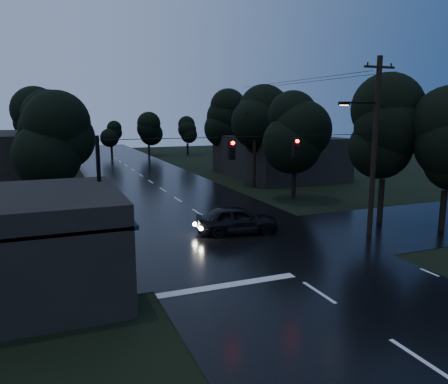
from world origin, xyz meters
TOP-DOWN VIEW (x-y plane):
  - ground at (0.00, 0.00)m, footprint 160.00×160.00m
  - main_road at (0.00, 30.00)m, footprint 12.00×120.00m
  - cross_street at (0.00, 12.00)m, footprint 60.00×9.00m
  - building_far_right at (14.00, 34.00)m, footprint 10.00×14.00m
  - building_far_left at (-14.00, 40.00)m, footprint 10.00×16.00m
  - utility_pole_main at (7.41, 11.00)m, footprint 3.50×0.30m
  - utility_pole_far at (8.30, 28.00)m, footprint 2.00×0.30m
  - anchor_pole_left at (-7.50, 11.00)m, footprint 0.18×0.18m
  - span_signals at (0.56, 10.99)m, footprint 15.00×0.37m
  - tree_corner_near at (10.00, 13.00)m, footprint 4.48×4.48m
  - tree_left_a at (-9.00, 22.00)m, footprint 3.92×3.92m
  - tree_left_b at (-9.60, 30.00)m, footprint 4.20×4.20m
  - tree_left_c at (-10.20, 40.00)m, footprint 4.48×4.48m
  - tree_right_a at (9.00, 22.00)m, footprint 4.20×4.20m
  - tree_right_b at (9.60, 30.00)m, footprint 4.48×4.48m
  - tree_right_c at (10.20, 40.00)m, footprint 4.76×4.76m
  - car at (0.47, 14.13)m, footprint 5.03×2.65m

SIDE VIEW (x-z plane):
  - ground at x=0.00m, z-range 0.00..0.00m
  - main_road at x=0.00m, z-range -0.01..0.01m
  - cross_street at x=0.00m, z-range -0.01..0.01m
  - car at x=0.47m, z-range 0.00..1.63m
  - building_far_right at x=14.00m, z-range 0.00..4.40m
  - building_far_left at x=-14.00m, z-range 0.00..5.00m
  - anchor_pole_left at x=-7.50m, z-range 0.00..6.00m
  - utility_pole_far at x=8.30m, z-range 0.13..7.63m
  - tree_left_a at x=-9.00m, z-range 1.11..9.37m
  - span_signals at x=0.56m, z-range 4.69..5.80m
  - utility_pole_main at x=7.41m, z-range 0.26..10.26m
  - tree_left_b at x=-9.60m, z-range 1.19..10.04m
  - tree_right_a at x=9.00m, z-range 1.19..10.04m
  - tree_corner_near at x=10.00m, z-range 1.27..10.71m
  - tree_left_c at x=-10.20m, z-range 1.27..10.71m
  - tree_right_b at x=9.60m, z-range 1.27..10.71m
  - tree_right_c at x=10.20m, z-range 1.35..11.38m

